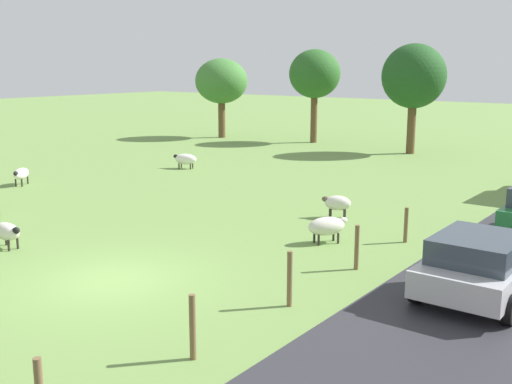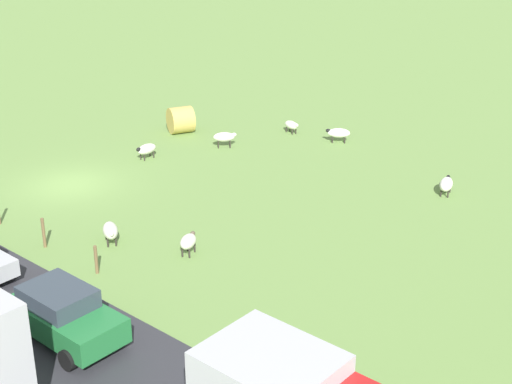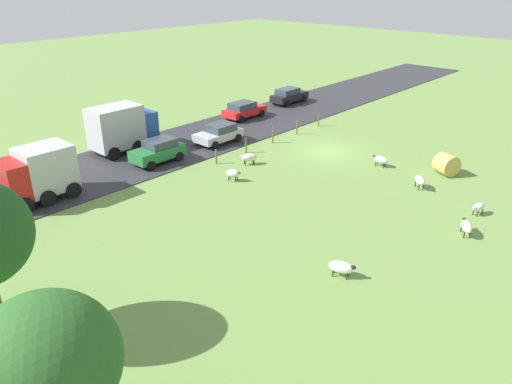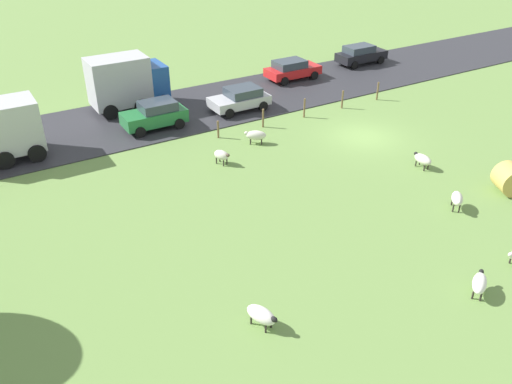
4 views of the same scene
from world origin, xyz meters
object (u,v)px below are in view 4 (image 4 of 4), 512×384
(sheep_5, at_px, (256,135))
(hay_bale_0, at_px, (511,179))
(sheep_0, at_px, (261,315))
(car_5, at_px, (361,54))
(sheep_3, at_px, (423,159))
(sheep_4, at_px, (457,199))
(car_3, at_px, (155,114))
(car_1, at_px, (292,69))
(car_2, at_px, (240,98))
(truck_1, at_px, (0,130))
(truck_0, at_px, (126,82))
(sheep_1, at_px, (480,283))
(sheep_6, at_px, (222,155))

(sheep_5, distance_m, hay_bale_0, 13.63)
(sheep_0, xyz_separation_m, hay_bale_0, (1.54, -15.17, 0.23))
(car_5, bearing_deg, sheep_3, 149.34)
(sheep_4, relative_size, car_3, 0.29)
(hay_bale_0, height_order, car_1, car_1)
(hay_bale_0, bearing_deg, sheep_3, 23.20)
(car_2, relative_size, car_5, 0.90)
(sheep_3, height_order, truck_1, truck_1)
(sheep_3, relative_size, car_1, 0.28)
(hay_bale_0, relative_size, truck_0, 0.29)
(sheep_1, xyz_separation_m, sheep_3, (8.28, -5.77, -0.02))
(sheep_3, relative_size, car_5, 0.28)
(truck_0, height_order, truck_1, truck_0)
(sheep_3, relative_size, truck_0, 0.24)
(sheep_5, distance_m, car_1, 11.98)
(car_1, bearing_deg, sheep_1, 161.35)
(sheep_3, xyz_separation_m, sheep_6, (5.89, 8.95, 0.03))
(sheep_1, distance_m, car_3, 21.04)
(sheep_5, distance_m, car_2, 5.39)
(truck_1, distance_m, car_1, 21.47)
(car_2, distance_m, car_3, 5.99)
(sheep_6, bearing_deg, hay_bale_0, -132.88)
(truck_1, xyz_separation_m, car_3, (-0.13, -8.65, -0.85))
(truck_0, bearing_deg, sheep_0, 172.39)
(sheep_1, xyz_separation_m, car_3, (20.56, 4.43, 0.40))
(sheep_1, height_order, car_5, car_5)
(sheep_4, relative_size, car_2, 0.29)
(sheep_6, xyz_separation_m, car_5, (10.25, -18.51, 0.35))
(sheep_3, distance_m, truck_1, 22.61)
(car_5, bearing_deg, sheep_0, 133.32)
(sheep_0, relative_size, car_3, 0.34)
(sheep_6, relative_size, truck_0, 0.22)
(sheep_0, relative_size, car_2, 0.34)
(hay_bale_0, relative_size, car_2, 0.37)
(sheep_4, xyz_separation_m, car_5, (19.92, -11.31, 0.32))
(sheep_4, bearing_deg, hay_bale_0, -93.97)
(hay_bale_0, bearing_deg, car_3, 36.16)
(sheep_5, relative_size, car_2, 0.33)
(hay_bale_0, bearing_deg, truck_1, 51.37)
(truck_1, bearing_deg, car_1, -81.09)
(sheep_0, bearing_deg, sheep_5, -30.19)
(car_2, bearing_deg, sheep_1, 175.65)
(sheep_6, height_order, car_2, car_2)
(car_2, xyz_separation_m, car_5, (3.89, -13.77, 0.04))
(hay_bale_0, bearing_deg, truck_0, 31.24)
(truck_1, bearing_deg, sheep_5, -112.22)
(sheep_5, xyz_separation_m, car_1, (8.56, -8.38, 0.32))
(sheep_1, relative_size, sheep_5, 0.98)
(sheep_5, relative_size, truck_1, 0.31)
(sheep_3, relative_size, sheep_4, 1.06)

